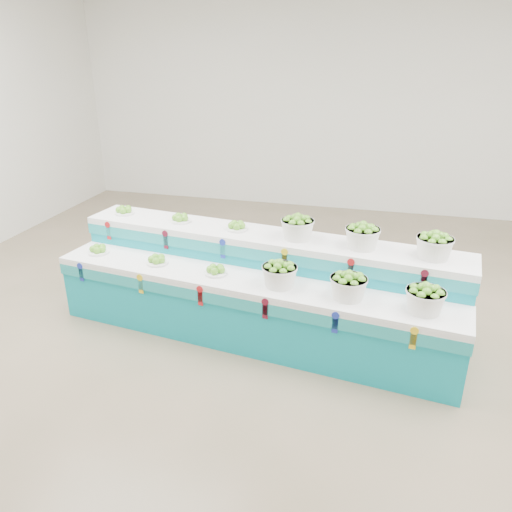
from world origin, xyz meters
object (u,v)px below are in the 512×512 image
plate_upper_mid (181,218)px  basket_upper_right (434,245)px  display_stand (256,287)px  basket_lower_left (280,274)px

plate_upper_mid → basket_upper_right: 2.71m
display_stand → plate_upper_mid: plate_upper_mid is taller
display_stand → plate_upper_mid: bearing=165.6°
basket_lower_left → plate_upper_mid: (-1.29, 0.70, 0.23)m
display_stand → plate_upper_mid: (-0.98, 0.40, 0.56)m
basket_lower_left → basket_upper_right: 1.46m
basket_lower_left → plate_upper_mid: 1.49m
basket_upper_right → display_stand: bearing=-178.8°
display_stand → plate_upper_mid: size_ratio=18.18×
display_stand → basket_upper_right: 1.82m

